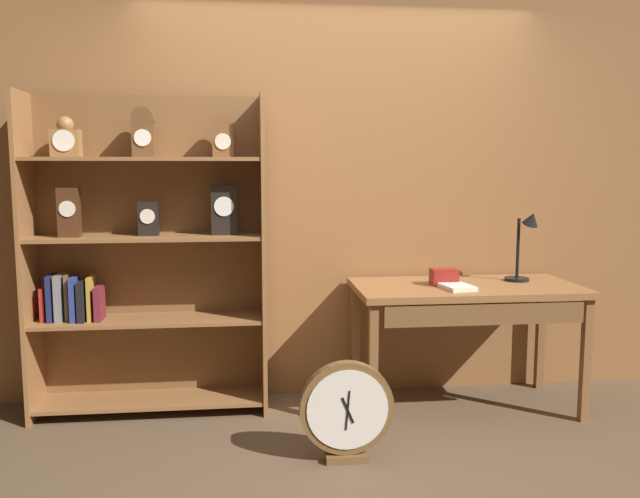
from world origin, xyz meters
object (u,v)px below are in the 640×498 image
(workbench, at_px, (467,299))
(round_clock_large, at_px, (347,411))
(toolbox_small, at_px, (444,277))
(bookshelf, at_px, (144,254))
(desk_lamp, at_px, (525,243))
(open_repair_manual, at_px, (457,287))

(workbench, xyz_separation_m, round_clock_large, (-0.84, -0.63, -0.43))
(toolbox_small, bearing_deg, round_clock_large, -136.38)
(bookshelf, distance_m, desk_lamp, 2.34)
(bookshelf, distance_m, open_repair_manual, 1.87)
(workbench, relative_size, open_repair_manual, 6.20)
(bookshelf, height_order, desk_lamp, bookshelf)
(workbench, bearing_deg, toolbox_small, 164.36)
(desk_lamp, height_order, toolbox_small, desk_lamp)
(open_repair_manual, bearing_deg, workbench, 33.83)
(bookshelf, bearing_deg, toolbox_small, -5.29)
(bookshelf, xyz_separation_m, round_clock_large, (1.10, -0.84, -0.71))
(open_repair_manual, xyz_separation_m, round_clock_large, (-0.74, -0.53, -0.52))
(workbench, relative_size, round_clock_large, 2.62)
(bookshelf, height_order, open_repair_manual, bookshelf)
(desk_lamp, bearing_deg, workbench, -165.59)
(toolbox_small, distance_m, open_repair_manual, 0.14)
(toolbox_small, bearing_deg, bookshelf, 174.71)
(desk_lamp, relative_size, open_repair_manual, 2.05)
(bookshelf, relative_size, round_clock_large, 3.68)
(desk_lamp, distance_m, round_clock_large, 1.62)
(bookshelf, height_order, workbench, bookshelf)
(workbench, distance_m, round_clock_large, 1.13)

